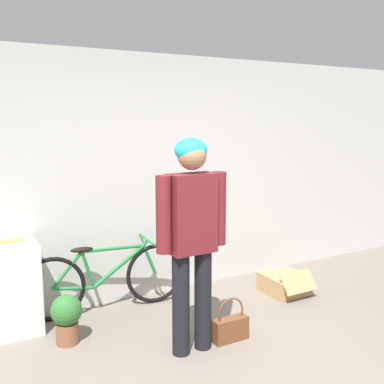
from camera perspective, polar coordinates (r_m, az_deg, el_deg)
wall_back at (r=4.81m, az=-6.56°, el=1.73°), size 8.00×0.07×2.60m
person at (r=3.62m, az=-0.01°, el=-4.45°), size 0.63×0.26×1.79m
bicycle at (r=4.66m, az=-10.86°, el=-10.73°), size 1.69×0.46×0.71m
banana at (r=4.35m, az=-22.68°, el=-5.77°), size 0.37×0.10×0.04m
handbag at (r=4.12m, az=4.91°, el=-16.73°), size 0.33×0.11×0.40m
cardboard_box at (r=5.23m, az=11.67°, el=-11.31°), size 0.44×0.53×0.30m
potted_plant at (r=4.16m, az=-15.63°, el=-14.95°), size 0.27×0.27×0.44m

